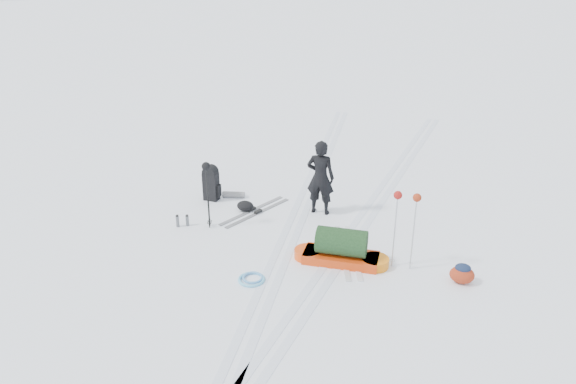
# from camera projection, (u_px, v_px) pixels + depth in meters

# --- Properties ---
(ground) EXTENTS (200.00, 200.00, 0.00)m
(ground) POSITION_uv_depth(u_px,v_px,m) (289.00, 238.00, 10.87)
(ground) COLOR white
(ground) RESTS_ON ground
(ski_tracks) EXTENTS (3.38, 17.97, 0.01)m
(ski_tracks) POSITION_uv_depth(u_px,v_px,m) (329.00, 222.00, 11.49)
(ski_tracks) COLOR silver
(ski_tracks) RESTS_ON ground
(skier) EXTENTS (0.59, 0.40, 1.60)m
(skier) POSITION_uv_depth(u_px,v_px,m) (320.00, 177.00, 11.59)
(skier) COLOR black
(skier) RESTS_ON ground
(pulk_sled) EXTENTS (1.72, 0.58, 0.66)m
(pulk_sled) POSITION_uv_depth(u_px,v_px,m) (341.00, 250.00, 9.97)
(pulk_sled) COLOR red
(pulk_sled) RESTS_ON ground
(expedition_rucksack) EXTENTS (0.85, 0.48, 0.81)m
(expedition_rucksack) POSITION_uv_depth(u_px,v_px,m) (214.00, 184.00, 12.38)
(expedition_rucksack) COLOR black
(expedition_rucksack) RESTS_ON ground
(ski_poles_black) EXTENTS (0.17, 0.20, 1.39)m
(ski_poles_black) POSITION_uv_depth(u_px,v_px,m) (207.00, 174.00, 10.86)
(ski_poles_black) COLOR black
(ski_poles_black) RESTS_ON ground
(ski_poles_silver) EXTENTS (0.46, 0.16, 1.45)m
(ski_poles_silver) POSITION_uv_depth(u_px,v_px,m) (407.00, 205.00, 9.42)
(ski_poles_silver) COLOR #A8AAAF
(ski_poles_silver) RESTS_ON ground
(touring_skis_grey) EXTENTS (1.06, 1.78, 0.07)m
(touring_skis_grey) POSITION_uv_depth(u_px,v_px,m) (255.00, 211.00, 11.93)
(touring_skis_grey) COLOR gray
(touring_skis_grey) RESTS_ON ground
(touring_skis_white) EXTENTS (0.86, 2.01, 0.07)m
(touring_skis_white) POSITION_uv_depth(u_px,v_px,m) (348.00, 251.00, 10.38)
(touring_skis_white) COLOR #BBBEC2
(touring_skis_white) RESTS_ON ground
(rope_coil) EXTENTS (0.57, 0.57, 0.06)m
(rope_coil) POSITION_uv_depth(u_px,v_px,m) (252.00, 279.00, 9.52)
(rope_coil) COLOR #5FBDE8
(rope_coil) RESTS_ON ground
(small_daypack) EXTENTS (0.46, 0.38, 0.35)m
(small_daypack) POSITION_uv_depth(u_px,v_px,m) (462.00, 274.00, 9.40)
(small_daypack) COLOR maroon
(small_daypack) RESTS_ON ground
(thermos_pair) EXTENTS (0.25, 0.17, 0.26)m
(thermos_pair) POSITION_uv_depth(u_px,v_px,m) (182.00, 221.00, 11.30)
(thermos_pair) COLOR #585B60
(thermos_pair) RESTS_ON ground
(stuff_sack) EXTENTS (0.43, 0.37, 0.23)m
(stuff_sack) POSITION_uv_depth(u_px,v_px,m) (245.00, 206.00, 11.94)
(stuff_sack) COLOR black
(stuff_sack) RESTS_ON ground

